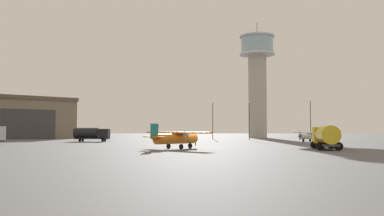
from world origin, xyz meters
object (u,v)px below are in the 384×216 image
at_px(traffic_cone_near_left, 158,142).
at_px(light_post_west, 213,117).
at_px(airplane_white, 313,135).
at_px(traffic_cone_near_right, 336,143).
at_px(truck_fuel_tanker_black, 91,134).
at_px(truck_fuel_tanker_yellow, 326,136).
at_px(control_tower, 257,74).
at_px(light_post_east, 310,116).
at_px(light_post_north, 249,117).
at_px(airplane_orange, 175,137).

bearing_deg(traffic_cone_near_left, light_post_west, 77.41).
bearing_deg(airplane_white, traffic_cone_near_right, 65.63).
height_order(truck_fuel_tanker_black, traffic_cone_near_right, truck_fuel_tanker_black).
xyz_separation_m(airplane_white, truck_fuel_tanker_yellow, (-5.85, -32.48, 0.38)).
distance_m(control_tower, light_post_east, 27.22).
xyz_separation_m(light_post_north, traffic_cone_near_left, (-17.63, -27.88, -5.12)).
relative_size(airplane_orange, truck_fuel_tanker_yellow, 1.35).
distance_m(light_post_north, traffic_cone_near_right, 31.36).
bearing_deg(traffic_cone_near_right, airplane_white, 90.98).
height_order(truck_fuel_tanker_yellow, traffic_cone_near_right, truck_fuel_tanker_yellow).
height_order(light_post_west, traffic_cone_near_right, light_post_west).
height_order(light_post_north, traffic_cone_near_left, light_post_north).
relative_size(airplane_orange, traffic_cone_near_left, 14.35).
relative_size(truck_fuel_tanker_black, traffic_cone_near_right, 13.17).
distance_m(truck_fuel_tanker_black, traffic_cone_near_right, 47.64).
xyz_separation_m(airplane_orange, airplane_white, (24.74, 31.64, -0.19)).
bearing_deg(control_tower, light_post_east, -62.18).
bearing_deg(light_post_north, traffic_cone_near_right, -67.07).
bearing_deg(truck_fuel_tanker_black, airplane_orange, -57.36).
bearing_deg(airplane_white, light_post_north, -73.76).
bearing_deg(airplane_white, truck_fuel_tanker_black, -23.66).
bearing_deg(truck_fuel_tanker_yellow, light_post_east, -6.68).
distance_m(control_tower, traffic_cone_near_left, 61.96).
height_order(airplane_white, traffic_cone_near_left, airplane_white).
xyz_separation_m(airplane_white, light_post_north, (-11.79, 13.28, 4.12)).
relative_size(truck_fuel_tanker_black, light_post_west, 0.74).
bearing_deg(traffic_cone_near_left, light_post_east, 45.40).
bearing_deg(light_post_west, truck_fuel_tanker_yellow, -75.62).
bearing_deg(traffic_cone_near_left, control_tower, 67.84).
relative_size(control_tower, light_post_east, 3.56).
height_order(airplane_orange, traffic_cone_near_left, airplane_orange).
bearing_deg(traffic_cone_near_right, truck_fuel_tanker_black, 163.07).
xyz_separation_m(airplane_white, traffic_cone_near_left, (-29.41, -14.60, -1.00)).
bearing_deg(light_post_east, airplane_white, -101.38).
xyz_separation_m(airplane_orange, light_post_north, (12.96, 44.92, 3.93)).
height_order(light_post_west, light_post_east, light_post_east).
xyz_separation_m(control_tower, airplane_orange, (-17.57, -71.66, -17.81)).
bearing_deg(traffic_cone_near_right, control_tower, 97.66).
distance_m(airplane_orange, light_post_east, 58.43).
height_order(airplane_white, light_post_east, light_post_east).
height_order(truck_fuel_tanker_yellow, light_post_west, light_post_west).
bearing_deg(truck_fuel_tanker_yellow, truck_fuel_tanker_black, 55.68).
relative_size(airplane_white, traffic_cone_near_right, 16.72).
bearing_deg(traffic_cone_near_right, airplane_orange, -146.68).
xyz_separation_m(traffic_cone_near_left, traffic_cone_near_right, (29.67, -0.60, -0.05)).
xyz_separation_m(light_post_west, light_post_north, (8.79, -11.69, -0.33)).
distance_m(truck_fuel_tanker_yellow, light_post_east, 52.67).
bearing_deg(traffic_cone_near_left, truck_fuel_tanker_black, 140.13).
bearing_deg(airplane_orange, traffic_cone_near_right, -15.89).
xyz_separation_m(light_post_east, traffic_cone_near_right, (-3.59, -34.34, -5.51)).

